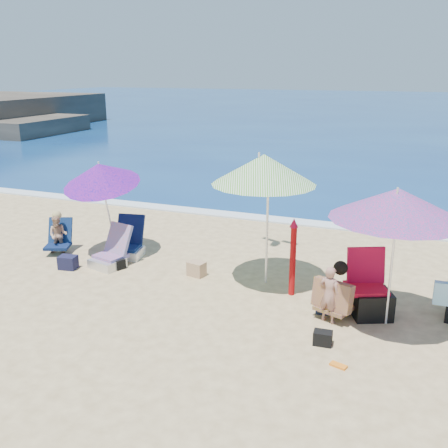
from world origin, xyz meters
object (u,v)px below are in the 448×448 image
(chair_navy, at_px, (128,246))
(person_left, at_px, (58,234))
(umbrella_striped, at_px, (264,170))
(umbrella_turquoise, at_px, (397,204))
(person_center, at_px, (332,294))
(furled_umbrella, at_px, (293,253))
(chair_rainbow, at_px, (111,256))
(camp_chair_left, at_px, (370,297))
(umbrella_blue, at_px, (100,174))

(chair_navy, height_order, person_left, person_left)
(umbrella_striped, bearing_deg, umbrella_turquoise, -21.32)
(person_center, bearing_deg, person_left, 170.66)
(furled_umbrella, height_order, person_center, furled_umbrella)
(chair_rainbow, height_order, camp_chair_left, camp_chair_left)
(furled_umbrella, relative_size, person_left, 1.52)
(umbrella_turquoise, height_order, camp_chair_left, umbrella_turquoise)
(furled_umbrella, relative_size, chair_navy, 1.67)
(umbrella_striped, bearing_deg, person_center, -34.22)
(umbrella_turquoise, xyz_separation_m, camp_chair_left, (-0.26, 0.29, -1.53))
(chair_navy, bearing_deg, person_center, -16.74)
(umbrella_striped, bearing_deg, person_left, 179.94)
(furled_umbrella, distance_m, camp_chair_left, 1.37)
(person_center, bearing_deg, chair_navy, 163.26)
(person_left, bearing_deg, umbrella_striped, -0.06)
(chair_navy, relative_size, person_left, 0.91)
(chair_navy, relative_size, chair_rainbow, 0.94)
(person_center, bearing_deg, umbrella_striped, 145.78)
(camp_chair_left, distance_m, person_center, 0.65)
(chair_navy, xyz_separation_m, person_center, (4.23, -1.27, 0.22))
(umbrella_turquoise, height_order, person_center, umbrella_turquoise)
(furled_umbrella, bearing_deg, umbrella_blue, 173.44)
(umbrella_blue, relative_size, camp_chair_left, 2.02)
(chair_rainbow, relative_size, camp_chair_left, 0.84)
(chair_navy, height_order, camp_chair_left, camp_chair_left)
(person_center, bearing_deg, furled_umbrella, 138.28)
(umbrella_blue, relative_size, person_center, 2.30)
(umbrella_striped, bearing_deg, chair_navy, 173.00)
(umbrella_striped, relative_size, camp_chair_left, 2.30)
(umbrella_striped, xyz_separation_m, chair_rainbow, (-2.89, -0.23, -1.80))
(umbrella_turquoise, relative_size, chair_rainbow, 2.64)
(furled_umbrella, height_order, camp_chair_left, furled_umbrella)
(person_center, xyz_separation_m, person_left, (-5.61, 0.92, -0.03))
(umbrella_striped, distance_m, person_left, 4.56)
(umbrella_blue, xyz_separation_m, chair_navy, (0.42, 0.15, -1.44))
(umbrella_turquoise, xyz_separation_m, chair_navy, (-5.00, 1.18, -1.63))
(umbrella_blue, bearing_deg, person_left, -168.13)
(chair_rainbow, bearing_deg, chair_navy, 88.74)
(chair_navy, xyz_separation_m, person_left, (-1.38, -0.35, 0.18))
(chair_rainbow, bearing_deg, person_left, 170.38)
(umbrella_turquoise, distance_m, umbrella_blue, 5.53)
(person_center, bearing_deg, chair_rainbow, 170.75)
(chair_navy, distance_m, chair_rainbow, 0.58)
(person_center, distance_m, person_left, 5.69)
(person_center, relative_size, person_left, 1.02)
(umbrella_blue, distance_m, person_left, 1.59)
(umbrella_turquoise, xyz_separation_m, umbrella_blue, (-5.43, 1.03, -0.18))
(umbrella_turquoise, relative_size, chair_navy, 2.80)
(umbrella_striped, height_order, chair_rainbow, umbrella_striped)
(person_center, height_order, person_left, person_center)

